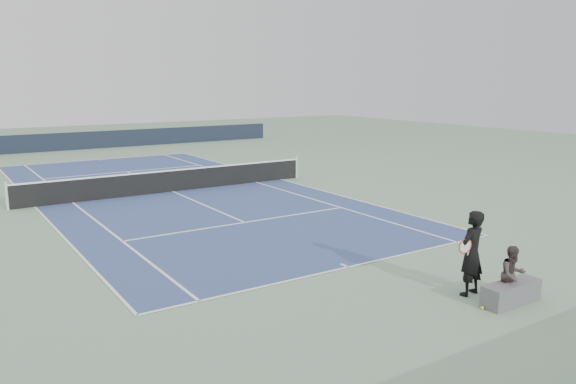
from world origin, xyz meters
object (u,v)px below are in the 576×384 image
tennis_player (471,253)px  spectator_bench (512,283)px  tennis_ball (482,308)px  tennis_net (172,180)px

tennis_player → spectator_bench: bearing=-68.4°
tennis_player → tennis_ball: bearing=-122.2°
tennis_net → tennis_player: tennis_player is taller
tennis_net → tennis_player: 14.82m
tennis_ball → spectator_bench: spectator_bench is taller
tennis_net → tennis_player: bearing=-85.8°
tennis_net → spectator_bench: bearing=-84.8°
tennis_player → spectator_bench: size_ratio=1.25×
tennis_ball → spectator_bench: (0.78, -0.11, 0.42)m
tennis_player → tennis_ball: size_ratio=26.28×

